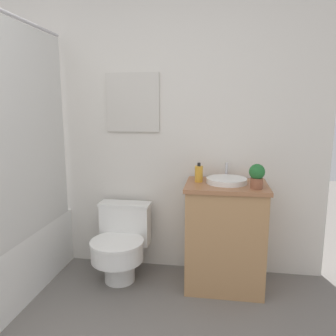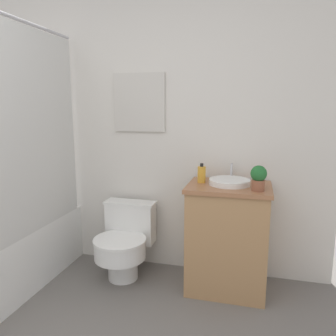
{
  "view_description": "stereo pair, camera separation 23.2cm",
  "coord_description": "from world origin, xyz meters",
  "px_view_note": "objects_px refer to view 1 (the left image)",
  "views": [
    {
      "loc": [
        0.78,
        -0.6,
        1.39
      ],
      "look_at": [
        0.43,
        1.66,
        0.97
      ],
      "focal_mm": 35.0,
      "sensor_mm": 36.0,
      "label": 1
    },
    {
      "loc": [
        1.01,
        -0.55,
        1.39
      ],
      "look_at": [
        0.43,
        1.66,
        0.97
      ],
      "focal_mm": 35.0,
      "sensor_mm": 36.0,
      "label": 2
    }
  ],
  "objects_px": {
    "sink": "(227,180)",
    "potted_plant": "(257,175)",
    "toilet": "(121,243)",
    "soap_bottle": "(199,174)"
  },
  "relations": [
    {
      "from": "sink",
      "to": "potted_plant",
      "type": "relative_size",
      "value": 1.93
    },
    {
      "from": "toilet",
      "to": "potted_plant",
      "type": "bearing_deg",
      "value": -5.53
    },
    {
      "from": "sink",
      "to": "soap_bottle",
      "type": "relative_size",
      "value": 2.29
    },
    {
      "from": "sink",
      "to": "soap_bottle",
      "type": "height_order",
      "value": "soap_bottle"
    },
    {
      "from": "sink",
      "to": "potted_plant",
      "type": "bearing_deg",
      "value": -34.7
    },
    {
      "from": "soap_bottle",
      "to": "potted_plant",
      "type": "relative_size",
      "value": 0.84
    },
    {
      "from": "sink",
      "to": "potted_plant",
      "type": "xyz_separation_m",
      "value": [
        0.2,
        -0.14,
        0.08
      ]
    },
    {
      "from": "toilet",
      "to": "soap_bottle",
      "type": "height_order",
      "value": "soap_bottle"
    },
    {
      "from": "toilet",
      "to": "soap_bottle",
      "type": "relative_size",
      "value": 4.04
    },
    {
      "from": "toilet",
      "to": "potted_plant",
      "type": "relative_size",
      "value": 3.4
    }
  ]
}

